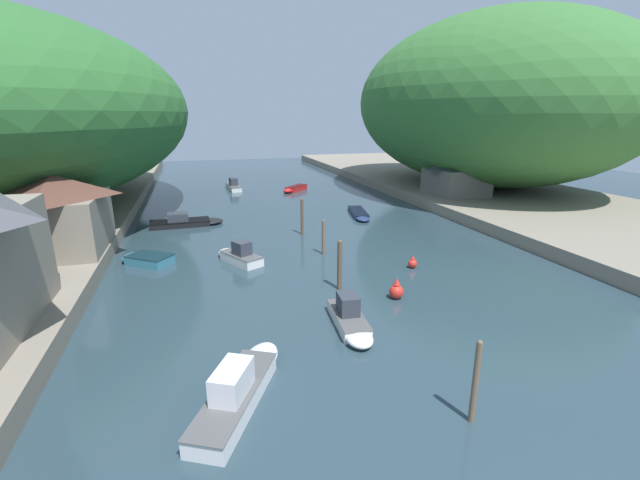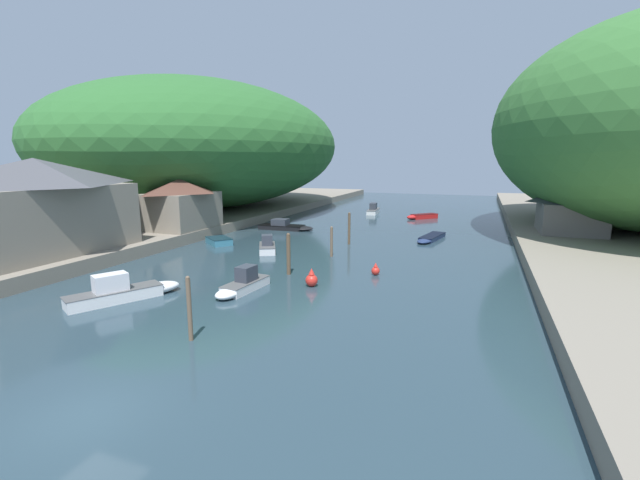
% 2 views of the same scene
% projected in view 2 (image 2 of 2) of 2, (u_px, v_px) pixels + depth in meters
% --- Properties ---
extents(water_surface, '(130.00, 130.00, 0.00)m').
position_uv_depth(water_surface, '(352.00, 244.00, 41.20)').
color(water_surface, '#283D47').
rests_on(water_surface, ground).
extents(left_bank, '(22.00, 120.00, 1.06)m').
position_uv_depth(left_bank, '(141.00, 225.00, 49.95)').
color(left_bank, gray).
rests_on(left_bank, ground).
extents(hillside_left, '(36.04, 50.46, 17.89)m').
position_uv_depth(hillside_left, '(206.00, 146.00, 62.47)').
color(hillside_left, '#2D662D').
rests_on(hillside_left, left_bank).
extents(waterfront_building, '(7.68, 13.58, 7.09)m').
position_uv_depth(waterfront_building, '(38.00, 205.00, 31.64)').
color(waterfront_building, gray).
rests_on(waterfront_building, left_bank).
extents(boathouse_shed, '(5.82, 7.68, 5.06)m').
position_uv_depth(boathouse_shed, '(180.00, 203.00, 43.75)').
color(boathouse_shed, gray).
rests_on(boathouse_shed, left_bank).
extents(right_bank_cottage, '(5.89, 6.56, 4.49)m').
position_uv_depth(right_bank_cottage, '(571.00, 209.00, 41.01)').
color(right_bank_cottage, slate).
rests_on(right_bank_cottage, right_bank).
extents(boat_navy_launch, '(3.11, 4.28, 1.55)m').
position_uv_depth(boat_navy_launch, '(267.00, 246.00, 38.08)').
color(boat_navy_launch, white).
rests_on(boat_navy_launch, water_surface).
extents(boat_small_dinghy, '(4.18, 6.29, 1.67)m').
position_uv_depth(boat_small_dinghy, '(125.00, 291.00, 24.81)').
color(boat_small_dinghy, white).
rests_on(boat_small_dinghy, water_surface).
extents(boat_far_right_bank, '(6.53, 2.41, 1.21)m').
position_uv_depth(boat_far_right_bank, '(286.00, 226.00, 49.83)').
color(boat_far_right_bank, black).
rests_on(boat_far_right_bank, water_surface).
extents(boat_open_rowboat, '(3.86, 3.53, 0.64)m').
position_uv_depth(boat_open_rowboat, '(218.00, 240.00, 41.55)').
color(boat_open_rowboat, teal).
rests_on(boat_open_rowboat, water_surface).
extents(boat_yellow_tender, '(2.52, 6.16, 0.44)m').
position_uv_depth(boat_yellow_tender, '(430.00, 238.00, 43.18)').
color(boat_yellow_tender, navy).
rests_on(boat_yellow_tender, water_surface).
extents(boat_red_skiff, '(4.19, 4.28, 0.65)m').
position_uv_depth(boat_red_skiff, '(421.00, 216.00, 58.87)').
color(boat_red_skiff, red).
rests_on(boat_red_skiff, water_surface).
extents(boat_moored_right, '(1.67, 4.64, 1.51)m').
position_uv_depth(boat_moored_right, '(242.00, 285.00, 26.33)').
color(boat_moored_right, white).
rests_on(boat_moored_right, water_surface).
extents(boat_far_upstream, '(1.84, 6.18, 1.62)m').
position_uv_depth(boat_far_upstream, '(374.00, 210.00, 65.21)').
color(boat_far_upstream, white).
rests_on(boat_far_upstream, water_surface).
extents(mooring_post_nearest, '(0.21, 0.21, 3.00)m').
position_uv_depth(mooring_post_nearest, '(189.00, 308.00, 19.02)').
color(mooring_post_nearest, brown).
rests_on(mooring_post_nearest, water_surface).
extents(mooring_post_middle, '(0.28, 0.28, 2.98)m').
position_uv_depth(mooring_post_middle, '(288.00, 254.00, 30.08)').
color(mooring_post_middle, brown).
rests_on(mooring_post_middle, water_surface).
extents(mooring_post_fourth, '(0.23, 0.23, 2.57)m').
position_uv_depth(mooring_post_fourth, '(332.00, 241.00, 35.72)').
color(mooring_post_fourth, brown).
rests_on(mooring_post_fourth, water_surface).
extents(mooring_post_farthest, '(0.25, 0.25, 3.09)m').
position_uv_depth(mooring_post_farthest, '(349.00, 228.00, 40.92)').
color(mooring_post_farthest, brown).
rests_on(mooring_post_farthest, water_surface).
extents(channel_buoy_near, '(0.59, 0.59, 0.89)m').
position_uv_depth(channel_buoy_near, '(376.00, 270.00, 30.16)').
color(channel_buoy_near, red).
rests_on(channel_buoy_near, water_surface).
extents(channel_buoy_far, '(0.80, 0.80, 1.19)m').
position_uv_depth(channel_buoy_far, '(312.00, 279.00, 27.42)').
color(channel_buoy_far, red).
rests_on(channel_buoy_far, water_surface).
extents(person_on_quay, '(0.33, 0.43, 1.69)m').
position_uv_depth(person_on_quay, '(77.00, 242.00, 31.50)').
color(person_on_quay, '#282D3D').
rests_on(person_on_quay, left_bank).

